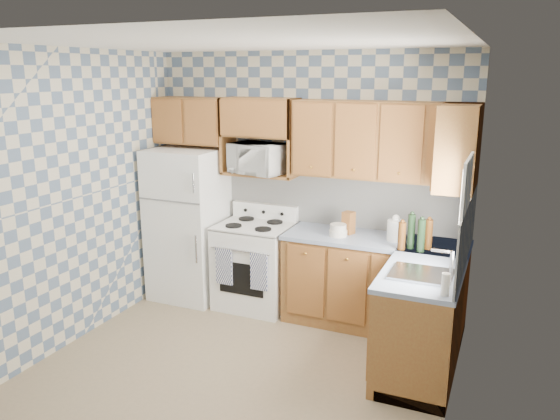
# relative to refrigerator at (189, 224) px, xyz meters

# --- Properties ---
(floor) EXTENTS (3.40, 3.40, 0.00)m
(floor) POSITION_rel_refrigerator_xyz_m (1.27, -1.25, -0.84)
(floor) COLOR #7B6B51
(floor) RESTS_ON ground
(back_wall) EXTENTS (3.40, 0.02, 2.70)m
(back_wall) POSITION_rel_refrigerator_xyz_m (1.27, 0.35, 0.51)
(back_wall) COLOR slate
(back_wall) RESTS_ON ground
(right_wall) EXTENTS (0.02, 3.20, 2.70)m
(right_wall) POSITION_rel_refrigerator_xyz_m (2.97, -1.25, 0.51)
(right_wall) COLOR slate
(right_wall) RESTS_ON ground
(backsplash_back) EXTENTS (2.60, 0.02, 0.56)m
(backsplash_back) POSITION_rel_refrigerator_xyz_m (1.68, 0.34, 0.36)
(backsplash_back) COLOR white
(backsplash_back) RESTS_ON back_wall
(backsplash_right) EXTENTS (0.02, 1.60, 0.56)m
(backsplash_right) POSITION_rel_refrigerator_xyz_m (2.96, -0.45, 0.36)
(backsplash_right) COLOR white
(backsplash_right) RESTS_ON right_wall
(refrigerator) EXTENTS (0.75, 0.70, 1.68)m
(refrigerator) POSITION_rel_refrigerator_xyz_m (0.00, 0.00, 0.00)
(refrigerator) COLOR white
(refrigerator) RESTS_ON floor
(stove_body) EXTENTS (0.76, 0.65, 0.90)m
(stove_body) POSITION_rel_refrigerator_xyz_m (0.80, 0.03, -0.39)
(stove_body) COLOR white
(stove_body) RESTS_ON floor
(cooktop) EXTENTS (0.76, 0.65, 0.02)m
(cooktop) POSITION_rel_refrigerator_xyz_m (0.80, 0.03, 0.07)
(cooktop) COLOR silver
(cooktop) RESTS_ON stove_body
(backguard) EXTENTS (0.76, 0.08, 0.17)m
(backguard) POSITION_rel_refrigerator_xyz_m (0.80, 0.30, 0.16)
(backguard) COLOR white
(backguard) RESTS_ON cooktop
(dish_towel_left) EXTENTS (0.18, 0.02, 0.39)m
(dish_towel_left) POSITION_rel_refrigerator_xyz_m (0.62, -0.32, -0.30)
(dish_towel_left) COLOR navy
(dish_towel_left) RESTS_ON stove_body
(dish_towel_right) EXTENTS (0.18, 0.02, 0.39)m
(dish_towel_right) POSITION_rel_refrigerator_xyz_m (1.02, -0.32, -0.30)
(dish_towel_right) COLOR navy
(dish_towel_right) RESTS_ON stove_body
(base_cabinets_back) EXTENTS (1.75, 0.60, 0.88)m
(base_cabinets_back) POSITION_rel_refrigerator_xyz_m (2.10, 0.05, -0.40)
(base_cabinets_back) COLOR brown
(base_cabinets_back) RESTS_ON floor
(base_cabinets_right) EXTENTS (0.60, 1.60, 0.88)m
(base_cabinets_right) POSITION_rel_refrigerator_xyz_m (2.67, -0.45, -0.40)
(base_cabinets_right) COLOR brown
(base_cabinets_right) RESTS_ON floor
(countertop_back) EXTENTS (1.77, 0.63, 0.04)m
(countertop_back) POSITION_rel_refrigerator_xyz_m (2.10, 0.05, 0.06)
(countertop_back) COLOR gray
(countertop_back) RESTS_ON base_cabinets_back
(countertop_right) EXTENTS (0.63, 1.60, 0.04)m
(countertop_right) POSITION_rel_refrigerator_xyz_m (2.67, -0.45, 0.06)
(countertop_right) COLOR gray
(countertop_right) RESTS_ON base_cabinets_right
(upper_cabinets_back) EXTENTS (1.75, 0.33, 0.74)m
(upper_cabinets_back) POSITION_rel_refrigerator_xyz_m (2.10, 0.19, 1.01)
(upper_cabinets_back) COLOR brown
(upper_cabinets_back) RESTS_ON back_wall
(upper_cabinets_fridge) EXTENTS (0.82, 0.33, 0.50)m
(upper_cabinets_fridge) POSITION_rel_refrigerator_xyz_m (-0.02, 0.19, 1.13)
(upper_cabinets_fridge) COLOR brown
(upper_cabinets_fridge) RESTS_ON back_wall
(upper_cabinets_right) EXTENTS (0.33, 0.70, 0.74)m
(upper_cabinets_right) POSITION_rel_refrigerator_xyz_m (2.81, 0.00, 1.01)
(upper_cabinets_right) COLOR brown
(upper_cabinets_right) RESTS_ON right_wall
(microwave_shelf) EXTENTS (0.80, 0.33, 0.03)m
(microwave_shelf) POSITION_rel_refrigerator_xyz_m (0.80, 0.19, 0.60)
(microwave_shelf) COLOR brown
(microwave_shelf) RESTS_ON back_wall
(microwave) EXTENTS (0.64, 0.50, 0.32)m
(microwave) POSITION_rel_refrigerator_xyz_m (0.81, 0.13, 0.77)
(microwave) COLOR white
(microwave) RESTS_ON microwave_shelf
(sink) EXTENTS (0.48, 0.40, 0.03)m
(sink) POSITION_rel_refrigerator_xyz_m (2.67, -0.80, 0.09)
(sink) COLOR #B7B7BC
(sink) RESTS_ON countertop_right
(window) EXTENTS (0.02, 0.66, 0.86)m
(window) POSITION_rel_refrigerator_xyz_m (2.96, -0.80, 0.61)
(window) COLOR white
(window) RESTS_ON right_wall
(bottle_0) EXTENTS (0.07, 0.07, 0.32)m
(bottle_0) POSITION_rel_refrigerator_xyz_m (2.47, -0.14, 0.24)
(bottle_0) COLOR black
(bottle_0) RESTS_ON countertop_back
(bottle_1) EXTENTS (0.07, 0.07, 0.30)m
(bottle_1) POSITION_rel_refrigerator_xyz_m (2.57, -0.20, 0.23)
(bottle_1) COLOR black
(bottle_1) RESTS_ON countertop_back
(bottle_2) EXTENTS (0.07, 0.07, 0.28)m
(bottle_2) POSITION_rel_refrigerator_xyz_m (2.62, -0.10, 0.22)
(bottle_2) COLOR #4D2A0E
(bottle_2) RESTS_ON countertop_back
(bottle_3) EXTENTS (0.07, 0.07, 0.25)m
(bottle_3) POSITION_rel_refrigerator_xyz_m (2.40, -0.21, 0.21)
(bottle_3) COLOR #4D2A0E
(bottle_3) RESTS_ON countertop_back
(knife_block) EXTENTS (0.13, 0.13, 0.22)m
(knife_block) POSITION_rel_refrigerator_xyz_m (1.81, 0.09, 0.19)
(knife_block) COLOR brown
(knife_block) RESTS_ON countertop_back
(electric_kettle) EXTENTS (0.16, 0.16, 0.20)m
(electric_kettle) POSITION_rel_refrigerator_xyz_m (2.29, 0.04, 0.18)
(electric_kettle) COLOR white
(electric_kettle) RESTS_ON countertop_back
(food_containers) EXTENTS (0.18, 0.18, 0.12)m
(food_containers) POSITION_rel_refrigerator_xyz_m (1.75, -0.03, 0.14)
(food_containers) COLOR beige
(food_containers) RESTS_ON countertop_back
(soap_bottle) EXTENTS (0.06, 0.06, 0.17)m
(soap_bottle) POSITION_rel_refrigerator_xyz_m (2.89, -1.15, 0.17)
(soap_bottle) COLOR beige
(soap_bottle) RESTS_ON countertop_right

